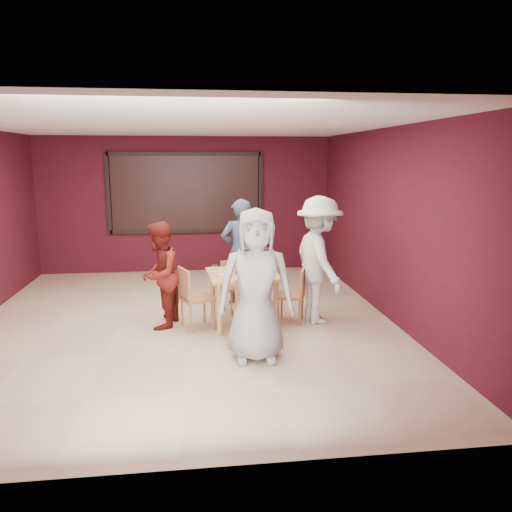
{
  "coord_description": "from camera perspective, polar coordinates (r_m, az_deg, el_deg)",
  "views": [
    {
      "loc": [
        0.15,
        -6.99,
        2.35
      ],
      "look_at": [
        1.01,
        -0.17,
        1.0
      ],
      "focal_mm": 35.0,
      "sensor_mm": 36.0,
      "label": 1
    }
  ],
  "objects": [
    {
      "name": "chair_back",
      "position": [
        7.77,
        -2.43,
        -3.09
      ],
      "size": [
        0.49,
        0.49,
        0.79
      ],
      "color": "#A3653F",
      "rests_on": "floor"
    },
    {
      "name": "diner_right",
      "position": [
        7.21,
        7.2,
        -0.47
      ],
      "size": [
        0.86,
        1.28,
        1.83
      ],
      "primitive_type": "imported",
      "rotation": [
        0.0,
        0.0,
        1.73
      ],
      "color": "silver",
      "rests_on": "floor"
    },
    {
      "name": "floor",
      "position": [
        7.38,
        -8.01,
        -7.6
      ],
      "size": [
        7.0,
        7.0,
        0.0
      ],
      "primitive_type": "plane",
      "color": "tan",
      "rests_on": "ground"
    },
    {
      "name": "chair_front",
      "position": [
        6.41,
        -0.64,
        -5.72
      ],
      "size": [
        0.44,
        0.44,
        0.88
      ],
      "color": "#A3653F",
      "rests_on": "floor"
    },
    {
      "name": "diner_back",
      "position": [
        8.08,
        -1.78,
        0.46
      ],
      "size": [
        0.65,
        0.44,
        1.72
      ],
      "primitive_type": "imported",
      "rotation": [
        0.0,
        0.0,
        3.19
      ],
      "color": "#32455A",
      "rests_on": "floor"
    },
    {
      "name": "dining_table",
      "position": [
        7.06,
        -1.52,
        -2.67
      ],
      "size": [
        1.04,
        1.04,
        0.92
      ],
      "color": "tan",
      "rests_on": "floor"
    },
    {
      "name": "diner_front",
      "position": [
        5.78,
        -0.0,
        -3.4
      ],
      "size": [
        0.92,
        0.63,
        1.81
      ],
      "primitive_type": "imported",
      "rotation": [
        0.0,
        0.0,
        -0.07
      ],
      "color": "#999999",
      "rests_on": "floor"
    },
    {
      "name": "diner_left",
      "position": [
        7.09,
        -10.96,
        -2.17
      ],
      "size": [
        0.73,
        0.84,
        1.5
      ],
      "primitive_type": "imported",
      "rotation": [
        0.0,
        0.0,
        -1.82
      ],
      "color": "maroon",
      "rests_on": "floor"
    },
    {
      "name": "window_blinds",
      "position": [
        10.46,
        -8.03,
        7.15
      ],
      "size": [
        3.0,
        0.02,
        1.5
      ],
      "primitive_type": "cube",
      "color": "black"
    },
    {
      "name": "chair_right",
      "position": [
        7.26,
        4.52,
        -4.13
      ],
      "size": [
        0.49,
        0.49,
        0.8
      ],
      "color": "#A3653F",
      "rests_on": "floor"
    },
    {
      "name": "chair_left",
      "position": [
        6.99,
        -7.31,
        -4.41
      ],
      "size": [
        0.54,
        0.54,
        0.87
      ],
      "color": "#A3653F",
      "rests_on": "floor"
    }
  ]
}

